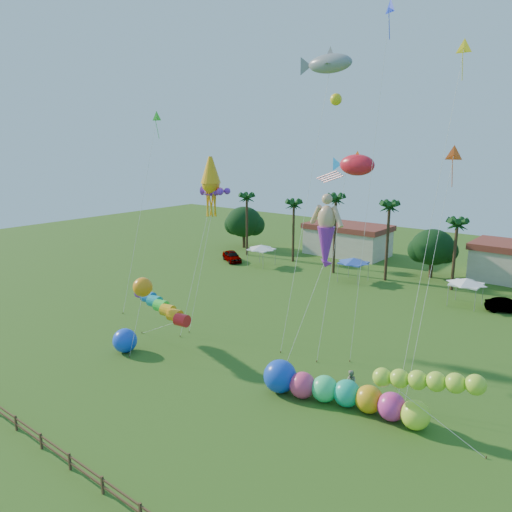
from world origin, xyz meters
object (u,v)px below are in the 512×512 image
Objects in this scene: car_a at (232,256)px; spectator_b at (351,383)px; caterpillar_inflatable at (336,392)px; car_b at (507,306)px; blue_ball at (125,340)px.

car_a is 2.54× the size of spectator_b.
spectator_b is 0.16× the size of caterpillar_inflatable.
spectator_b is at bearing 149.76° from car_b.
car_b is 26.09m from spectator_b.
caterpillar_inflatable is (-0.12, -1.81, 0.06)m from spectator_b.
car_a is 37.10m from car_b.
car_b is at bearing 53.99° from blue_ball.
car_a is at bearing 115.91° from blue_ball.
blue_ball is at bearing 123.12° from car_b.
blue_ball is (-22.57, -31.05, 0.32)m from car_b.
spectator_b is 19.07m from blue_ball.
car_a reaches higher than car_b.
blue_ball is (-18.20, -3.50, 0.04)m from caterpillar_inflatable.
caterpillar_inflatable is at bearing -97.86° from car_a.
car_b is 2.29× the size of spectator_b.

